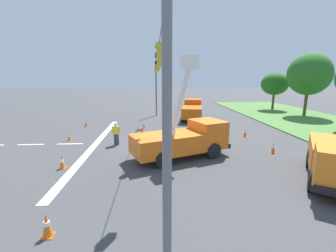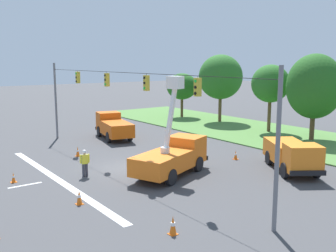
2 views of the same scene
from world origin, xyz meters
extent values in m
plane|color=#424244|center=(0.00, 0.00, 0.00)|extent=(200.00, 200.00, 0.00)
cube|color=silver|center=(0.00, -4.89, 0.00)|extent=(17.60, 0.50, 0.01)
cube|color=silver|center=(0.00, -6.89, 0.00)|extent=(0.20, 2.00, 0.01)
cube|color=silver|center=(0.00, -9.89, 0.00)|extent=(0.20, 2.00, 0.01)
cylinder|color=slate|center=(-13.00, 0.00, 3.60)|extent=(0.20, 0.20, 7.20)
cylinder|color=slate|center=(13.00, 0.00, 3.60)|extent=(0.20, 0.20, 7.20)
cylinder|color=black|center=(0.00, 0.00, 6.60)|extent=(26.00, 0.03, 0.03)
cylinder|color=black|center=(-7.60, 0.00, 6.55)|extent=(0.02, 0.02, 0.10)
cube|color=gold|center=(-7.60, 0.00, 6.02)|extent=(0.32, 0.28, 0.96)
cylinder|color=green|center=(-7.60, -0.16, 6.34)|extent=(0.16, 0.05, 0.16)
cylinder|color=black|center=(-7.60, -0.16, 6.02)|extent=(0.16, 0.05, 0.16)
cylinder|color=black|center=(-7.60, -0.16, 5.70)|extent=(0.16, 0.05, 0.16)
cylinder|color=black|center=(-2.40, 0.00, 6.55)|extent=(0.02, 0.02, 0.10)
cube|color=gold|center=(-2.40, 0.00, 6.02)|extent=(0.32, 0.28, 0.96)
cylinder|color=black|center=(-2.40, -0.16, 6.34)|extent=(0.16, 0.05, 0.16)
cylinder|color=black|center=(-2.40, -0.16, 6.02)|extent=(0.16, 0.05, 0.16)
cylinder|color=green|center=(-2.40, -0.16, 5.70)|extent=(0.16, 0.05, 0.16)
cylinder|color=black|center=(2.86, 0.00, 6.55)|extent=(0.02, 0.02, 0.10)
cube|color=gold|center=(2.86, 0.00, 6.02)|extent=(0.32, 0.28, 0.96)
cylinder|color=black|center=(2.86, -0.16, 6.34)|extent=(0.16, 0.05, 0.16)
cylinder|color=black|center=(2.86, -0.16, 6.02)|extent=(0.16, 0.05, 0.16)
cylinder|color=green|center=(2.86, -0.16, 5.70)|extent=(0.16, 0.05, 0.16)
cylinder|color=black|center=(7.74, 0.00, 6.55)|extent=(0.02, 0.02, 0.10)
cube|color=gold|center=(7.74, 0.00, 6.02)|extent=(0.32, 0.28, 0.96)
cylinder|color=green|center=(7.74, -0.16, 6.34)|extent=(0.16, 0.05, 0.16)
cylinder|color=black|center=(7.74, -0.16, 6.02)|extent=(0.16, 0.05, 0.16)
cylinder|color=black|center=(7.74, -0.16, 5.70)|extent=(0.16, 0.05, 0.16)
cylinder|color=brown|center=(-17.07, 18.48, 1.25)|extent=(0.35, 0.35, 2.50)
ellipsoid|color=#235B1E|center=(-17.07, 18.48, 4.10)|extent=(3.77, 4.14, 3.41)
cylinder|color=brown|center=(-11.15, 19.71, 1.65)|extent=(0.38, 0.38, 3.30)
ellipsoid|color=#286623|center=(-11.15, 19.71, 5.49)|extent=(5.17, 5.33, 5.33)
cube|color=orange|center=(3.87, 0.50, 1.07)|extent=(3.81, 4.85, 1.14)
cube|color=orange|center=(2.71, 3.32, 1.39)|extent=(2.79, 2.56, 1.77)
cube|color=#1E2838|center=(2.46, 3.92, 1.70)|extent=(1.89, 0.85, 0.80)
cube|color=black|center=(2.33, 4.25, 0.65)|extent=(2.24, 1.04, 0.30)
cylinder|color=black|center=(1.80, 2.69, 0.50)|extent=(0.64, 1.03, 1.00)
cylinder|color=black|center=(3.80, 3.51, 0.50)|extent=(0.64, 1.03, 1.00)
cylinder|color=black|center=(3.16, -0.62, 0.50)|extent=(0.64, 1.03, 1.00)
cylinder|color=black|center=(5.16, 0.20, 0.50)|extent=(0.64, 1.03, 1.00)
cylinder|color=silver|center=(3.75, 0.78, 1.82)|extent=(0.60, 0.60, 0.36)
cube|color=white|center=(3.52, 1.35, 3.70)|extent=(0.78, 1.44, 4.19)
cube|color=white|center=(3.29, 1.91, 6.01)|extent=(1.14, 1.08, 0.80)
cube|color=#D6560F|center=(-8.69, 4.16, 1.10)|extent=(4.42, 3.00, 1.21)
cube|color=#D6560F|center=(-11.52, 4.76, 1.42)|extent=(2.14, 2.43, 1.84)
cube|color=#1E2838|center=(-12.11, 4.88, 1.74)|extent=(0.49, 1.86, 0.83)
cube|color=black|center=(-12.44, 4.95, 0.65)|extent=(0.61, 2.19, 0.30)
cylinder|color=black|center=(-11.50, 3.71, 0.50)|extent=(1.04, 0.48, 1.00)
cylinder|color=black|center=(-11.08, 5.70, 0.50)|extent=(1.04, 0.48, 1.00)
cylinder|color=black|center=(-8.19, 3.01, 0.50)|extent=(1.04, 0.48, 1.00)
cylinder|color=black|center=(-7.77, 5.00, 0.50)|extent=(1.04, 0.48, 1.00)
cube|color=orange|center=(6.63, 9.20, 1.15)|extent=(4.57, 4.07, 1.29)
cylinder|color=black|center=(8.27, 6.89, 0.50)|extent=(0.99, 0.79, 1.00)
cylinder|color=black|center=(5.47, 8.74, 0.50)|extent=(0.99, 0.79, 1.00)
cylinder|color=#383842|center=(0.44, -3.31, 0.42)|extent=(0.18, 0.18, 0.85)
cylinder|color=#383842|center=(0.46, -3.11, 0.42)|extent=(0.18, 0.18, 0.85)
cube|color=yellow|center=(0.45, -3.21, 1.15)|extent=(0.28, 0.42, 0.60)
cube|color=silver|center=(0.45, -3.21, 1.15)|extent=(0.13, 0.43, 0.62)
cylinder|color=yellow|center=(0.42, -3.48, 1.18)|extent=(0.11, 0.11, 0.55)
cylinder|color=yellow|center=(0.48, -2.94, 1.18)|extent=(0.11, 0.11, 0.55)
sphere|color=tan|center=(0.45, -3.21, 1.58)|extent=(0.22, 0.22, 0.22)
sphere|color=white|center=(0.45, -3.21, 1.64)|extent=(0.26, 0.26, 0.26)
cube|color=orange|center=(-3.48, -1.45, 0.01)|extent=(0.36, 0.36, 0.03)
cone|color=orange|center=(-3.48, -1.45, 0.42)|extent=(0.31, 0.31, 0.78)
cylinder|color=white|center=(-3.48, -1.45, 0.46)|extent=(0.19, 0.19, 0.14)
cube|color=orange|center=(-6.43, -7.51, 0.01)|extent=(0.36, 0.36, 0.03)
cone|color=orange|center=(-6.43, -7.51, 0.37)|extent=(0.27, 0.27, 0.68)
cylinder|color=white|center=(-6.43, -7.51, 0.41)|extent=(0.17, 0.17, 0.12)
cube|color=orange|center=(4.93, -5.56, 0.01)|extent=(0.36, 0.36, 0.03)
cone|color=orange|center=(4.93, -5.56, 0.40)|extent=(0.30, 0.30, 0.75)
cylinder|color=white|center=(4.93, -5.56, 0.44)|extent=(0.19, 0.19, 0.13)
cube|color=orange|center=(3.01, 7.90, 0.01)|extent=(0.36, 0.36, 0.03)
cone|color=orange|center=(3.01, 7.90, 0.37)|extent=(0.27, 0.27, 0.67)
cylinder|color=white|center=(3.01, 7.90, 0.40)|extent=(0.17, 0.17, 0.12)
cube|color=orange|center=(-0.98, -7.29, 0.01)|extent=(0.36, 0.36, 0.03)
cone|color=orange|center=(-0.98, -7.29, 0.33)|extent=(0.24, 0.24, 0.60)
cylinder|color=white|center=(-0.98, -7.29, 0.36)|extent=(0.15, 0.15, 0.11)
cube|color=orange|center=(10.67, -3.79, 0.01)|extent=(0.36, 0.36, 0.03)
cone|color=orange|center=(10.67, -3.79, 0.43)|extent=(0.32, 0.32, 0.80)
cylinder|color=white|center=(10.67, -3.79, 0.47)|extent=(0.20, 0.20, 0.14)
cube|color=orange|center=(-4.99, -1.37, 0.01)|extent=(0.36, 0.36, 0.03)
cone|color=orange|center=(-4.99, -1.37, 0.40)|extent=(0.30, 0.30, 0.74)
cylinder|color=white|center=(-4.99, -1.37, 0.44)|extent=(0.18, 0.18, 0.13)
cube|color=orange|center=(-1.38, 7.69, 0.01)|extent=(0.36, 0.36, 0.03)
cone|color=orange|center=(-1.38, 7.69, 0.37)|extent=(0.27, 0.27, 0.68)
cylinder|color=white|center=(-1.38, 7.69, 0.41)|extent=(0.17, 0.17, 0.12)
camera|label=1|loc=(17.33, -0.24, 5.12)|focal=24.00mm
camera|label=2|loc=(23.37, -13.33, 7.35)|focal=42.00mm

